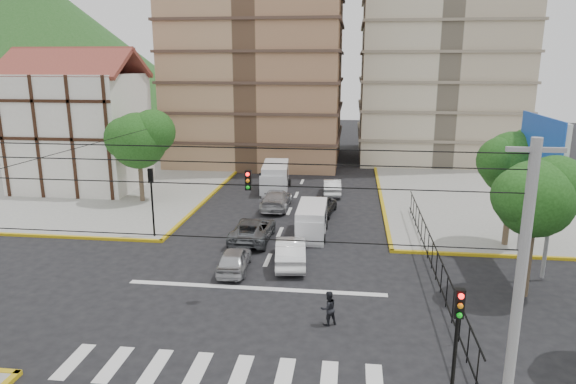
% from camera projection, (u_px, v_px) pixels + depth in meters
% --- Properties ---
extents(ground, '(160.00, 160.00, 0.00)m').
position_uv_depth(ground, '(251.00, 299.00, 24.38)').
color(ground, black).
rests_on(ground, ground).
extents(sidewalk_nw, '(26.00, 26.00, 0.15)m').
position_uv_depth(sidewalk_nw, '(75.00, 187.00, 46.01)').
color(sidewalk_nw, gray).
rests_on(sidewalk_nw, ground).
extents(sidewalk_ne, '(26.00, 26.00, 0.15)m').
position_uv_depth(sidewalk_ne, '(544.00, 202.00, 41.19)').
color(sidewalk_ne, gray).
rests_on(sidewalk_ne, ground).
extents(crosswalk_stripes, '(12.00, 2.40, 0.01)m').
position_uv_depth(crosswalk_stripes, '(219.00, 372.00, 18.60)').
color(crosswalk_stripes, silver).
rests_on(crosswalk_stripes, ground).
extents(stop_line, '(13.00, 0.40, 0.01)m').
position_uv_depth(stop_line, '(255.00, 288.00, 25.53)').
color(stop_line, silver).
rests_on(stop_line, ground).
extents(tudor_building, '(10.80, 8.05, 12.23)m').
position_uv_depth(tudor_building, '(80.00, 130.00, 44.62)').
color(tudor_building, silver).
rests_on(tudor_building, ground).
extents(distant_hill, '(70.00, 70.00, 28.00)m').
position_uv_depth(distant_hill, '(31.00, 46.00, 94.93)').
color(distant_hill, '#1C4C19').
rests_on(distant_hill, ground).
extents(park_fence, '(0.10, 22.50, 1.66)m').
position_uv_depth(park_fence, '(431.00, 271.00, 27.62)').
color(park_fence, black).
rests_on(park_fence, ground).
extents(billboard, '(0.36, 6.20, 8.10)m').
position_uv_depth(billboard, '(541.00, 159.00, 26.94)').
color(billboard, slate).
rests_on(billboard, ground).
extents(tree_park_a, '(4.41, 3.60, 6.83)m').
position_uv_depth(tree_park_a, '(537.00, 195.00, 23.51)').
color(tree_park_a, '#473828').
rests_on(tree_park_a, ground).
extents(tree_park_c, '(4.65, 3.80, 7.25)m').
position_uv_depth(tree_park_c, '(515.00, 161.00, 30.04)').
color(tree_park_c, '#473828').
rests_on(tree_park_c, ground).
extents(tree_tudor, '(5.39, 4.40, 7.43)m').
position_uv_depth(tree_tudor, '(139.00, 138.00, 39.94)').
color(tree_tudor, '#473828').
rests_on(tree_tudor, ground).
extents(traffic_light_se, '(0.28, 0.22, 4.40)m').
position_uv_depth(traffic_light_se, '(457.00, 334.00, 15.17)').
color(traffic_light_se, black).
rests_on(traffic_light_se, ground).
extents(traffic_light_nw, '(0.28, 0.22, 4.40)m').
position_uv_depth(traffic_light_nw, '(152.00, 191.00, 32.06)').
color(traffic_light_nw, black).
rests_on(traffic_light_nw, ground).
extents(traffic_light_hanging, '(18.00, 9.12, 0.92)m').
position_uv_depth(traffic_light_hanging, '(238.00, 189.00, 20.97)').
color(traffic_light_hanging, black).
rests_on(traffic_light_hanging, ground).
extents(utility_pole_se, '(1.40, 0.28, 9.00)m').
position_uv_depth(utility_pole_se, '(517.00, 303.00, 13.47)').
color(utility_pole_se, slate).
rests_on(utility_pole_se, ground).
extents(van_right_lane, '(1.93, 4.51, 2.03)m').
position_uv_depth(van_right_lane, '(311.00, 222.00, 32.86)').
color(van_right_lane, silver).
rests_on(van_right_lane, ground).
extents(van_left_lane, '(2.58, 5.52, 2.41)m').
position_uv_depth(van_left_lane, '(275.00, 178.00, 44.47)').
color(van_left_lane, silver).
rests_on(van_left_lane, ground).
extents(car_silver_front_left, '(1.77, 3.91, 1.30)m').
position_uv_depth(car_silver_front_left, '(234.00, 259.00, 27.54)').
color(car_silver_front_left, '#ABACB0').
rests_on(car_silver_front_left, ground).
extents(car_white_front_right, '(2.16, 4.77, 1.52)m').
position_uv_depth(car_white_front_right, '(290.00, 251.00, 28.43)').
color(car_white_front_right, white).
rests_on(car_white_front_right, ground).
extents(car_grey_mid_left, '(2.41, 5.11, 1.41)m').
position_uv_depth(car_grey_mid_left, '(253.00, 230.00, 32.28)').
color(car_grey_mid_left, slate).
rests_on(car_grey_mid_left, ground).
extents(car_silver_rear_left, '(2.06, 5.06, 1.47)m').
position_uv_depth(car_silver_rear_left, '(276.00, 199.00, 39.32)').
color(car_silver_rear_left, '#ADADB2').
rests_on(car_silver_rear_left, ground).
extents(car_darkgrey_mid_right, '(2.34, 4.52, 1.47)m').
position_uv_depth(car_darkgrey_mid_right, '(322.00, 205.00, 37.80)').
color(car_darkgrey_mid_right, '#27272A').
rests_on(car_darkgrey_mid_right, ground).
extents(car_white_rear_right, '(1.68, 4.19, 1.35)m').
position_uv_depth(car_white_rear_right, '(332.00, 187.00, 43.51)').
color(car_white_rear_right, silver).
rests_on(car_white_rear_right, ground).
extents(pedestrian_crosswalk, '(0.94, 0.89, 1.53)m').
position_uv_depth(pedestrian_crosswalk, '(328.00, 308.00, 21.82)').
color(pedestrian_crosswalk, black).
rests_on(pedestrian_crosswalk, ground).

